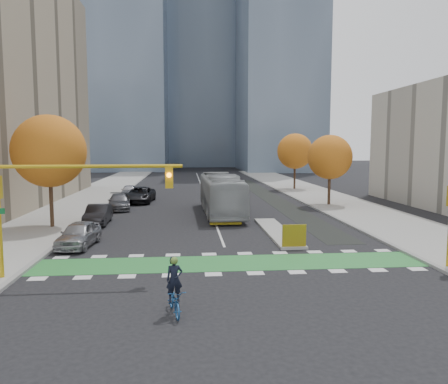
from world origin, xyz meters
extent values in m
plane|color=black|center=(0.00, 0.00, 0.00)|extent=(300.00, 300.00, 0.00)
cube|color=gray|center=(-13.50, 20.00, 0.07)|extent=(7.00, 120.00, 0.15)
cube|color=gray|center=(13.50, 20.00, 0.07)|extent=(7.00, 120.00, 0.15)
cube|color=gray|center=(-10.00, 20.00, 0.07)|extent=(0.30, 120.00, 0.16)
cube|color=gray|center=(10.00, 20.00, 0.07)|extent=(0.30, 120.00, 0.16)
cube|color=#287C34|center=(0.00, 1.50, 0.01)|extent=(20.00, 3.00, 0.01)
cube|color=silver|center=(0.00, 40.00, 0.01)|extent=(0.15, 70.00, 0.01)
cube|color=black|center=(7.50, 30.00, 0.01)|extent=(2.50, 50.00, 0.01)
cube|color=gray|center=(4.00, 9.00, 0.08)|extent=(1.60, 10.00, 0.16)
cube|color=yellow|center=(4.00, 4.20, 0.80)|extent=(1.40, 0.12, 1.30)
cube|color=#47566B|center=(-18.00, 90.00, 35.00)|extent=(22.00, 22.00, 70.00)
cube|color=#47566B|center=(6.00, 110.00, 45.00)|extent=(20.00, 20.00, 90.00)
cube|color=#47566B|center=(20.00, 85.00, 30.00)|extent=(18.00, 24.00, 60.00)
cube|color=#47566B|center=(-4.00, 140.00, 40.00)|extent=(26.00, 26.00, 80.00)
cylinder|color=#332114|center=(-12.00, 12.00, 2.62)|extent=(0.28, 0.28, 5.25)
sphere|color=#A46114|center=(-12.00, 12.00, 5.62)|extent=(5.20, 5.20, 5.20)
cylinder|color=#332114|center=(12.00, 22.00, 2.27)|extent=(0.28, 0.28, 4.55)
sphere|color=#A46114|center=(12.00, 22.00, 4.88)|extent=(4.40, 4.40, 4.40)
cylinder|color=#332114|center=(12.50, 38.00, 2.45)|extent=(0.28, 0.28, 4.90)
sphere|color=#A46114|center=(12.50, 38.00, 5.25)|extent=(4.80, 4.80, 4.80)
cylinder|color=#BF9914|center=(-6.50, -0.50, 5.10)|extent=(8.20, 0.16, 0.16)
cube|color=#BF9914|center=(-3.00, -0.50, 4.60)|extent=(0.35, 0.28, 1.00)
sphere|color=orange|center=(-3.00, -0.68, 4.70)|extent=(0.22, 0.22, 0.22)
imported|color=navy|center=(-2.68, -5.13, 0.48)|extent=(1.00, 1.91, 0.96)
imported|color=black|center=(-2.68, -5.13, 1.29)|extent=(0.66, 0.50, 1.62)
sphere|color=#597F2D|center=(-2.68, -5.13, 1.96)|extent=(0.28, 0.28, 0.28)
imported|color=#95999B|center=(0.82, 17.69, 1.76)|extent=(3.26, 12.71, 3.52)
imported|color=#929297|center=(-8.65, 5.92, 0.76)|extent=(2.20, 4.59, 1.51)
imported|color=black|center=(-9.00, 13.44, 0.75)|extent=(1.68, 4.60, 1.50)
imported|color=#4C4C51|center=(-8.59, 21.16, 0.72)|extent=(2.65, 5.21, 1.45)
imported|color=black|center=(-7.18, 26.16, 0.82)|extent=(3.15, 6.10, 1.64)
imported|color=#A5A5AA|center=(-9.00, 31.61, 0.70)|extent=(1.73, 4.13, 1.39)
camera|label=1|loc=(-2.23, -20.32, 6.02)|focal=35.00mm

